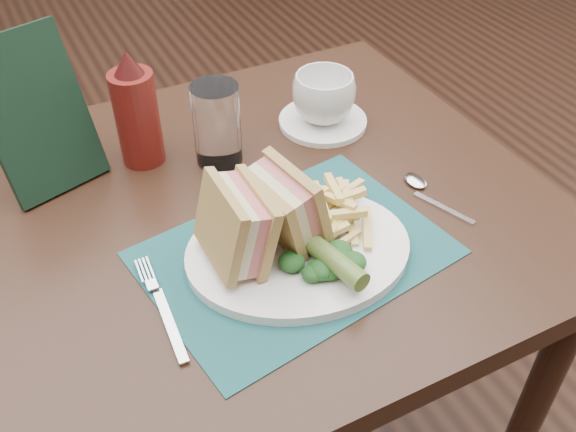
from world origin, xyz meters
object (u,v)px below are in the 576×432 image
object	(u,v)px
table_main	(247,363)
saucer	(323,121)
sandwich_half_b	(272,211)
drinking_glass	(217,124)
check_presenter	(36,115)
coffee_cup	(324,97)
sandwich_half_a	(220,230)
ketchup_bottle	(136,108)
plate	(298,251)
placemat	(295,253)

from	to	relation	value
table_main	saucer	size ratio (longest dim) A/B	6.00
sandwich_half_b	drinking_glass	distance (m)	0.23
sandwich_half_b	saucer	xyz separation A→B (m)	(0.21, 0.25, -0.07)
saucer	check_presenter	bearing A→B (deg)	173.58
sandwich_half_b	check_presenter	xyz separation A→B (m)	(-0.23, 0.29, 0.04)
saucer	coffee_cup	xyz separation A→B (m)	(0.00, 0.00, 0.05)
sandwich_half_a	sandwich_half_b	bearing A→B (deg)	3.26
drinking_glass	check_presenter	distance (m)	0.26
coffee_cup	ketchup_bottle	size ratio (longest dim) A/B	0.56
table_main	saucer	world-z (taller)	saucer
plate	drinking_glass	distance (m)	0.26
ketchup_bottle	saucer	bearing A→B (deg)	-7.34
saucer	drinking_glass	distance (m)	0.21
table_main	check_presenter	distance (m)	0.57
table_main	drinking_glass	world-z (taller)	drinking_glass
sandwich_half_a	drinking_glass	size ratio (longest dim) A/B	0.87
ketchup_bottle	check_presenter	xyz separation A→B (m)	(-0.14, 0.01, 0.02)
placemat	coffee_cup	world-z (taller)	coffee_cup
plate	saucer	distance (m)	0.33
plate	ketchup_bottle	size ratio (longest dim) A/B	1.61
plate	sandwich_half_a	distance (m)	0.12
sandwich_half_b	drinking_glass	xyz separation A→B (m)	(0.02, 0.23, -0.01)
saucer	drinking_glass	xyz separation A→B (m)	(-0.20, -0.02, 0.06)
sandwich_half_a	table_main	bearing A→B (deg)	59.74
placemat	plate	bearing A→B (deg)	-70.83
sandwich_half_b	check_presenter	bearing A→B (deg)	118.46
table_main	plate	size ratio (longest dim) A/B	3.00
table_main	drinking_glass	xyz separation A→B (m)	(0.02, 0.12, 0.44)
drinking_glass	ketchup_bottle	xyz separation A→B (m)	(-0.11, 0.05, 0.03)
placemat	coffee_cup	xyz separation A→B (m)	(0.19, 0.26, 0.05)
sandwich_half_b	saucer	bearing A→B (deg)	39.82
sandwich_half_a	coffee_cup	bearing A→B (deg)	41.03
plate	sandwich_half_a	world-z (taller)	sandwich_half_a
table_main	ketchup_bottle	xyz separation A→B (m)	(-0.08, 0.18, 0.47)
check_presenter	plate	bearing A→B (deg)	-68.86
coffee_cup	drinking_glass	world-z (taller)	drinking_glass
sandwich_half_a	coffee_cup	xyz separation A→B (m)	(0.29, 0.25, -0.02)
drinking_glass	check_presenter	bearing A→B (deg)	165.00
placemat	ketchup_bottle	size ratio (longest dim) A/B	2.08
sandwich_half_b	coffee_cup	size ratio (longest dim) A/B	1.05
check_presenter	ketchup_bottle	bearing A→B (deg)	-22.00
drinking_glass	coffee_cup	bearing A→B (deg)	4.63
sandwich_half_b	drinking_glass	size ratio (longest dim) A/B	0.85
coffee_cup	table_main	bearing A→B (deg)	-148.28
drinking_glass	check_presenter	xyz separation A→B (m)	(-0.24, 0.07, 0.05)
coffee_cup	check_presenter	size ratio (longest dim) A/B	0.44
placemat	sandwich_half_a	bearing A→B (deg)	173.51
coffee_cup	drinking_glass	xyz separation A→B (m)	(-0.20, -0.02, 0.01)
table_main	saucer	bearing A→B (deg)	31.72
table_main	placemat	xyz separation A→B (m)	(0.03, -0.12, 0.38)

